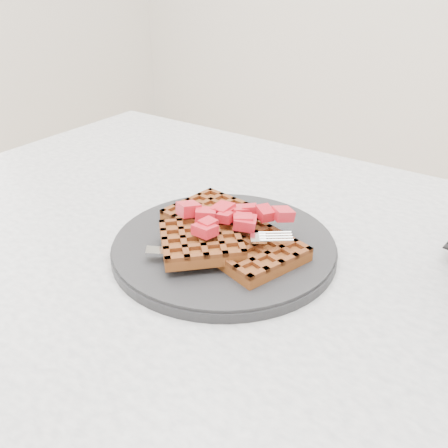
# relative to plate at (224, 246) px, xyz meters

# --- Properties ---
(table) EXTENTS (1.20, 0.80, 0.75)m
(table) POSITION_rel_plate_xyz_m (0.05, -0.00, -0.12)
(table) COLOR silver
(table) RESTS_ON ground
(plate) EXTENTS (0.28, 0.28, 0.02)m
(plate) POSITION_rel_plate_xyz_m (0.00, 0.00, 0.00)
(plate) COLOR black
(plate) RESTS_ON table
(waffles) EXTENTS (0.21, 0.19, 0.03)m
(waffles) POSITION_rel_plate_xyz_m (0.00, -0.00, 0.02)
(waffles) COLOR brown
(waffles) RESTS_ON plate
(strawberry_pile) EXTENTS (0.15, 0.15, 0.02)m
(strawberry_pile) POSITION_rel_plate_xyz_m (0.00, 0.00, 0.05)
(strawberry_pile) COLOR #9F000F
(strawberry_pile) RESTS_ON waffles
(fork) EXTENTS (0.16, 0.13, 0.02)m
(fork) POSITION_rel_plate_xyz_m (0.03, -0.03, 0.02)
(fork) COLOR silver
(fork) RESTS_ON plate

